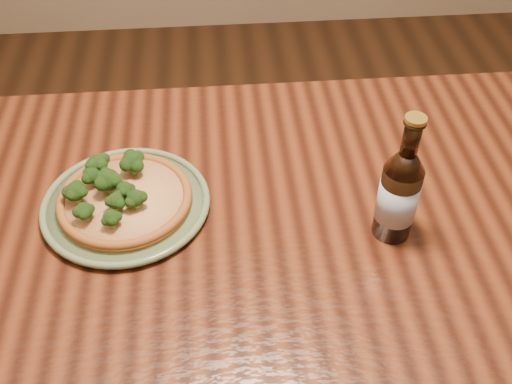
{
  "coord_description": "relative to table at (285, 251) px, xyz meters",
  "views": [
    {
      "loc": [
        -0.12,
        -0.66,
        1.56
      ],
      "look_at": [
        -0.06,
        0.1,
        0.82
      ],
      "focal_mm": 42.0,
      "sensor_mm": 36.0,
      "label": 1
    }
  ],
  "objects": [
    {
      "name": "pizza",
      "position": [
        -0.3,
        0.06,
        0.12
      ],
      "size": [
        0.25,
        0.25,
        0.07
      ],
      "rotation": [
        0.0,
        0.0,
        0.07
      ],
      "color": "brown",
      "rests_on": "plate"
    },
    {
      "name": "plate",
      "position": [
        -0.3,
        0.05,
        0.1
      ],
      "size": [
        0.32,
        0.32,
        0.02
      ],
      "rotation": [
        0.0,
        0.0,
        0.05
      ],
      "color": "#5A6F4C",
      "rests_on": "table"
    },
    {
      "name": "table",
      "position": [
        0.0,
        0.0,
        0.0
      ],
      "size": [
        1.6,
        0.9,
        0.75
      ],
      "color": "#4D2210",
      "rests_on": "ground"
    },
    {
      "name": "beer_bottle",
      "position": [
        0.19,
        -0.05,
        0.19
      ],
      "size": [
        0.07,
        0.07,
        0.26
      ],
      "rotation": [
        0.0,
        0.0,
        0.0
      ],
      "color": "black",
      "rests_on": "table"
    }
  ]
}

